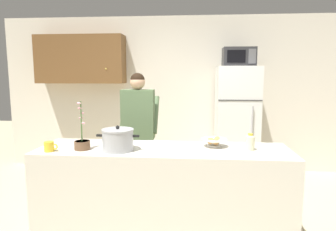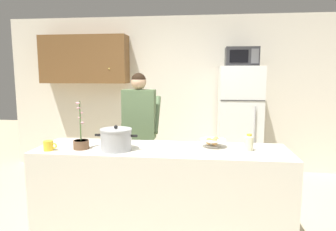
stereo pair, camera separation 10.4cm
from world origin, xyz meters
name	(u,v)px [view 2 (the right image)]	position (x,y,z in m)	size (l,w,h in m)	color
back_wall_unit	(164,88)	(-0.28, 2.26, 1.40)	(6.00, 0.48, 2.60)	silver
kitchen_island	(162,193)	(0.00, 0.00, 0.46)	(2.48, 0.68, 0.92)	silver
refrigerator	(239,123)	(0.96, 1.85, 0.88)	(0.64, 0.68, 1.76)	white
microwave	(242,57)	(0.97, 1.83, 1.90)	(0.48, 0.37, 0.28)	#2D2D30
person_near_pot	(139,121)	(-0.43, 0.95, 1.04)	(0.50, 0.41, 1.66)	#726656
cooking_pot	(116,139)	(-0.42, -0.12, 1.02)	(0.41, 0.30, 0.24)	#ADAFB5
coffee_mug	(49,146)	(-1.06, -0.21, 0.97)	(0.13, 0.09, 0.10)	yellow
bread_bowl	(213,142)	(0.51, 0.11, 0.97)	(0.26, 0.26, 0.10)	white
bottle_near_edge	(249,142)	(0.84, 0.01, 1.00)	(0.09, 0.09, 0.16)	beige
potted_orchid	(81,142)	(-0.78, -0.11, 0.99)	(0.15, 0.15, 0.47)	brown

